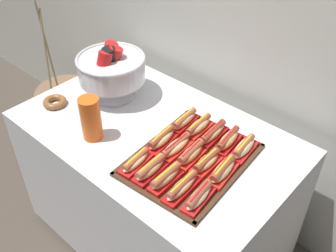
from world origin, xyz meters
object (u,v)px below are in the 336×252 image
object	(u,v)px
hot_dog_5	(162,139)
hot_dog_11	(198,127)
hot_dog_0	(136,162)
hot_dog_9	(223,171)
hot_dog_12	(213,134)
hot_dog_3	(182,187)
hot_dog_4	(199,197)
hot_dog_13	(228,140)
hot_dog_14	(244,148)
hot_dog_8	(206,162)
hot_dog_10	(184,120)
punch_bowl	(111,68)
hot_dog_2	(166,178)
serving_tray	(191,160)
donut	(55,102)
hot_dog_7	(191,154)
cup_stack	(91,119)
buffet_table	(156,187)
hot_dog_1	(150,169)
floor_vase	(70,118)
hot_dog_6	(176,147)

from	to	relation	value
hot_dog_5	hot_dog_11	xyz separation A→B (m)	(0.06, 0.17, -0.00)
hot_dog_0	hot_dog_9	xyz separation A→B (m)	(0.29, 0.19, 0.00)
hot_dog_12	hot_dog_5	bearing A→B (deg)	-127.73
hot_dog_3	hot_dog_4	xyz separation A→B (m)	(0.07, 0.01, -0.00)
hot_dog_3	hot_dog_5	size ratio (longest dim) A/B	1.05
hot_dog_13	hot_dog_14	distance (m)	0.08
hot_dog_8	hot_dog_14	distance (m)	0.18
hot_dog_9	hot_dog_11	distance (m)	0.28
hot_dog_10	hot_dog_8	bearing A→B (deg)	-31.71
hot_dog_10	hot_dog_11	xyz separation A→B (m)	(0.07, 0.01, 0.00)
punch_bowl	hot_dog_2	bearing A→B (deg)	-24.48
serving_tray	hot_dog_10	bearing A→B (deg)	136.81
hot_dog_3	hot_dog_10	world-z (taller)	hot_dog_10
hot_dog_9	donut	world-z (taller)	hot_dog_9
hot_dog_12	hot_dog_7	bearing A→B (deg)	-85.46
hot_dog_5	hot_dog_12	xyz separation A→B (m)	(0.14, 0.18, -0.00)
hot_dog_4	hot_dog_13	distance (m)	0.34
hot_dog_14	cup_stack	size ratio (longest dim) A/B	0.86
hot_dog_14	buffet_table	bearing A→B (deg)	-160.30
hot_dog_9	hot_dog_3	bearing A→B (deg)	-109.90
hot_dog_3	hot_dog_12	world-z (taller)	hot_dog_12
serving_tray	hot_dog_1	xyz separation A→B (m)	(-0.06, -0.17, 0.03)
floor_vase	hot_dog_2	world-z (taller)	floor_vase
hot_dog_4	donut	bearing A→B (deg)	179.00
hot_dog_13	cup_stack	distance (m)	0.59
hot_dog_7	hot_dog_8	size ratio (longest dim) A/B	1.08
hot_dog_11	hot_dog_3	bearing A→B (deg)	-61.02
hot_dog_1	hot_dog_10	bearing A→B (deg)	107.34
floor_vase	serving_tray	size ratio (longest dim) A/B	1.89
hot_dog_7	donut	xyz separation A→B (m)	(-0.74, -0.14, -0.02)
serving_tray	cup_stack	bearing A→B (deg)	-157.95
hot_dog_4	hot_dog_10	distance (m)	0.45
hot_dog_1	punch_bowl	xyz separation A→B (m)	(-0.53, 0.28, 0.12)
hot_dog_9	cup_stack	world-z (taller)	cup_stack
hot_dog_4	hot_dog_10	bearing A→B (deg)	136.81
buffet_table	hot_dog_5	xyz separation A→B (m)	(0.09, -0.05, 0.40)
hot_dog_13	punch_bowl	world-z (taller)	punch_bowl
hot_dog_6	hot_dog_7	world-z (taller)	hot_dog_7
floor_vase	hot_dog_10	xyz separation A→B (m)	(1.08, -0.07, 0.58)
hot_dog_4	hot_dog_13	world-z (taller)	hot_dog_13
hot_dog_12	punch_bowl	xyz separation A→B (m)	(-0.57, -0.06, 0.12)
hot_dog_6	punch_bowl	size ratio (longest dim) A/B	0.53
hot_dog_3	hot_dog_9	bearing A→B (deg)	70.10
hot_dog_10	donut	bearing A→B (deg)	-153.37
hot_dog_2	hot_dog_3	world-z (taller)	hot_dog_2
hot_dog_4	hot_dog_14	xyz separation A→B (m)	(-0.03, 0.33, 0.00)
hot_dog_12	hot_dog_1	bearing A→B (deg)	-98.26
hot_dog_0	hot_dog_3	size ratio (longest dim) A/B	0.89
serving_tray	punch_bowl	xyz separation A→B (m)	(-0.59, 0.11, 0.15)
hot_dog_14	hot_dog_13	bearing A→B (deg)	-175.46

